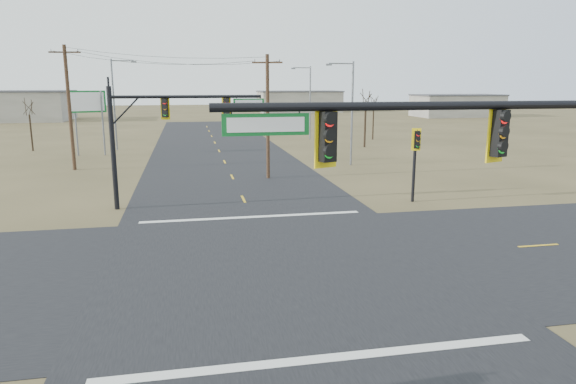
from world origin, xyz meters
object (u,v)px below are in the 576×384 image
(mast_arm_near, at_px, (510,166))
(pedestal_signal_ne, at_px, (416,149))
(utility_pole_near, at_px, (268,115))
(streetlight_c, at_px, (116,100))
(streetlight_b, at_px, (309,99))
(bare_tree_b, at_px, (28,106))
(bare_tree_c, at_px, (366,99))
(mast_arm_far, at_px, (165,121))
(bare_tree_d, at_px, (374,101))
(utility_pole_far, at_px, (69,107))
(highway_sign, at_px, (88,110))
(streetlight_a, at_px, (350,108))

(mast_arm_near, xyz_separation_m, pedestal_signal_ne, (6.32, 18.34, -2.00))
(utility_pole_near, bearing_deg, streetlight_c, 123.70)
(streetlight_b, relative_size, bare_tree_b, 1.56)
(mast_arm_near, height_order, bare_tree_c, mast_arm_near)
(mast_arm_far, height_order, bare_tree_d, mast_arm_far)
(bare_tree_b, bearing_deg, streetlight_c, -6.53)
(streetlight_b, xyz_separation_m, bare_tree_d, (8.11, -2.12, -0.32))
(pedestal_signal_ne, bearing_deg, utility_pole_near, 148.45)
(bare_tree_d, bearing_deg, utility_pole_far, -151.82)
(pedestal_signal_ne, xyz_separation_m, streetlight_b, (2.05, 36.68, 1.91))
(streetlight_b, xyz_separation_m, bare_tree_b, (-32.07, -5.81, -0.46))
(highway_sign, bearing_deg, streetlight_b, 7.58)
(pedestal_signal_ne, height_order, bare_tree_c, bare_tree_c)
(highway_sign, xyz_separation_m, streetlight_c, (2.19, 3.97, 0.92))
(mast_arm_near, xyz_separation_m, mast_arm_far, (-8.42, 19.99, -0.23))
(streetlight_c, bearing_deg, utility_pole_far, -97.70)
(highway_sign, xyz_separation_m, streetlight_b, (25.17, 10.82, 0.68))
(mast_arm_near, height_order, mast_arm_far, mast_arm_near)
(utility_pole_far, relative_size, bare_tree_d, 1.68)
(streetlight_a, relative_size, bare_tree_d, 1.48)
(streetlight_c, bearing_deg, utility_pole_near, -55.01)
(mast_arm_near, relative_size, mast_arm_far, 1.20)
(streetlight_a, distance_m, streetlight_c, 26.26)
(utility_pole_far, bearing_deg, bare_tree_b, 116.52)
(bare_tree_c, bearing_deg, mast_arm_near, -105.64)
(pedestal_signal_ne, height_order, bare_tree_d, bare_tree_d)
(pedestal_signal_ne, relative_size, utility_pole_far, 0.45)
(utility_pole_near, xyz_separation_m, bare_tree_b, (-22.49, 21.14, -0.06))
(streetlight_b, bearing_deg, utility_pole_far, -138.79)
(utility_pole_near, height_order, streetlight_b, streetlight_b)
(streetlight_c, xyz_separation_m, bare_tree_c, (27.33, -2.74, -0.03))
(mast_arm_near, xyz_separation_m, streetlight_c, (-14.62, 48.16, 0.15))
(bare_tree_b, distance_m, bare_tree_d, 40.35)
(bare_tree_d, bearing_deg, bare_tree_c, -116.72)
(mast_arm_far, xyz_separation_m, highway_sign, (-8.39, 24.20, -0.54))
(mast_arm_near, xyz_separation_m, utility_pole_near, (-1.21, 28.06, -0.49))
(utility_pole_near, bearing_deg, streetlight_a, 31.76)
(streetlight_b, bearing_deg, mast_arm_far, -112.84)
(pedestal_signal_ne, xyz_separation_m, highway_sign, (-23.12, 25.85, 1.23))
(highway_sign, bearing_deg, mast_arm_far, -86.57)
(mast_arm_near, bearing_deg, streetlight_c, 86.81)
(mast_arm_far, relative_size, streetlight_a, 0.98)
(mast_arm_far, bearing_deg, highway_sign, 131.91)
(streetlight_b, bearing_deg, bare_tree_c, -62.83)
(bare_tree_b, height_order, bare_tree_c, bare_tree_c)
(mast_arm_near, height_order, streetlight_c, streetlight_c)
(streetlight_a, bearing_deg, streetlight_c, 156.57)
(mast_arm_near, bearing_deg, pedestal_signal_ne, 50.92)
(pedestal_signal_ne, relative_size, bare_tree_c, 0.66)
(utility_pole_near, relative_size, bare_tree_d, 1.52)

